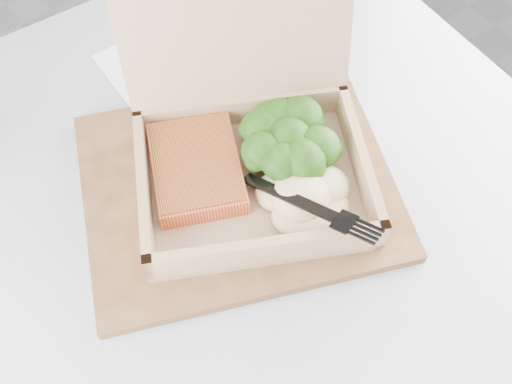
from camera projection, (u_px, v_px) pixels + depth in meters
cafe_table at (235, 296)px, 0.77m from camera, size 0.87×0.87×0.74m
serving_tray at (238, 186)px, 0.63m from camera, size 0.41×0.37×0.01m
takeout_container at (248, 129)px, 0.59m from camera, size 0.32×0.32×0.22m
salmon_fillet at (197, 168)px, 0.61m from camera, size 0.13×0.15×0.02m
broccoli_pile at (288, 143)px, 0.61m from camera, size 0.11×0.11×0.04m
mashed_potatoes at (301, 195)px, 0.58m from camera, size 0.10×0.09×0.04m
plastic_fork at (271, 185)px, 0.57m from camera, size 0.06×0.16×0.04m
receipt at (146, 78)px, 0.72m from camera, size 0.08×0.15×0.00m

